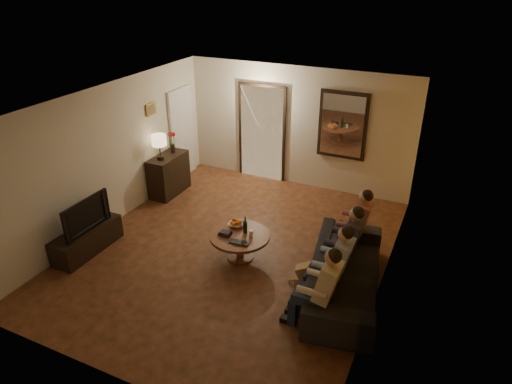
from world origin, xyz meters
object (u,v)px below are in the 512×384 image
at_px(table_lamp, 160,147).
at_px(person_b, 335,268).
at_px(sofa, 346,272).
at_px(person_c, 346,246).
at_px(laptop, 238,244).
at_px(tv_stand, 87,240).
at_px(tv, 82,214).
at_px(bowl, 236,224).
at_px(dog, 312,271).
at_px(wine_bottle, 245,224).
at_px(dresser, 169,175).
at_px(person_d, 356,228).
at_px(person_a, 322,292).
at_px(coffee_table, 240,246).

distance_m(table_lamp, person_b, 4.56).
bearing_deg(sofa, person_c, 8.76).
relative_size(person_c, laptop, 3.65).
height_order(table_lamp, tv_stand, table_lamp).
distance_m(tv, bowl, 2.56).
distance_m(sofa, person_c, 0.40).
bearing_deg(dog, person_c, 33.00).
height_order(dog, wine_bottle, wine_bottle).
height_order(dresser, person_d, person_d).
height_order(dresser, person_a, person_a).
distance_m(dresser, person_b, 4.62).
xyz_separation_m(dresser, person_d, (4.19, -0.76, 0.17)).
distance_m(person_c, laptop, 1.69).
bearing_deg(coffee_table, dog, -9.03).
distance_m(person_a, person_d, 1.80).
distance_m(tv, person_c, 4.33).
bearing_deg(table_lamp, sofa, -18.54).
xyz_separation_m(tv, person_c, (4.19, 1.09, -0.12)).
bearing_deg(laptop, bowl, 116.34).
height_order(sofa, wine_bottle, wine_bottle).
distance_m(dresser, tv_stand, 2.46).
xyz_separation_m(tv, person_d, (4.19, 1.69, -0.12)).
relative_size(tv_stand, laptop, 3.93).
height_order(person_c, bowl, person_c).
bearing_deg(wine_bottle, person_c, 2.74).
xyz_separation_m(tv, person_a, (4.19, -0.11, -0.12)).
bearing_deg(person_c, tv, -165.36).
bearing_deg(person_a, dog, 116.14).
bearing_deg(table_lamp, tv, -90.00).
distance_m(dresser, table_lamp, 0.73).
xyz_separation_m(table_lamp, laptop, (2.57, -1.60, -0.66)).
relative_size(sofa, person_c, 2.04).
relative_size(coffee_table, bowl, 3.83).
distance_m(sofa, person_d, 0.94).
bearing_deg(person_a, wine_bottle, 146.14).
bearing_deg(bowl, table_lamp, 154.36).
distance_m(dresser, person_a, 4.91).
height_order(wine_bottle, laptop, wine_bottle).
bearing_deg(person_c, wine_bottle, -177.26).
relative_size(dog, laptop, 1.70).
relative_size(dog, coffee_table, 0.56).
distance_m(tv, laptop, 2.66).
xyz_separation_m(person_a, person_b, (0.00, 0.60, 0.00)).
xyz_separation_m(dresser, wine_bottle, (2.52, -1.44, 0.18)).
bearing_deg(bowl, wine_bottle, -27.55).
xyz_separation_m(dresser, tv_stand, (0.00, -2.45, -0.21)).
xyz_separation_m(table_lamp, person_c, (4.19, -1.14, -0.52)).
relative_size(tv_stand, wine_bottle, 4.17).
bearing_deg(person_c, dog, -135.54).
height_order(table_lamp, tv, table_lamp).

